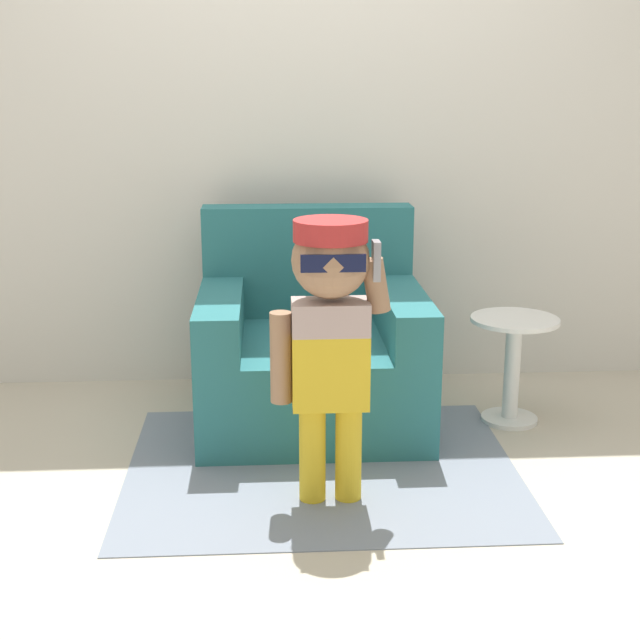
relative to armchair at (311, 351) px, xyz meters
The scene contains 6 objects.
ground_plane 0.38m from the armchair, 98.90° to the right, with size 10.00×10.00×0.00m, color #BCB29E.
wall_back 1.15m from the armchair, 93.75° to the left, with size 10.00×0.05×2.60m.
armchair is the anchor object (origin of this frame).
person_child 0.87m from the armchair, 88.41° to the right, with size 0.41×0.31×1.00m.
side_table 0.86m from the armchair, ahead, with size 0.37×0.37×0.46m.
rug 0.61m from the armchair, 88.70° to the right, with size 1.47×1.24×0.01m.
Camera 1 is at (-0.15, -3.42, 1.44)m, focal length 50.00 mm.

